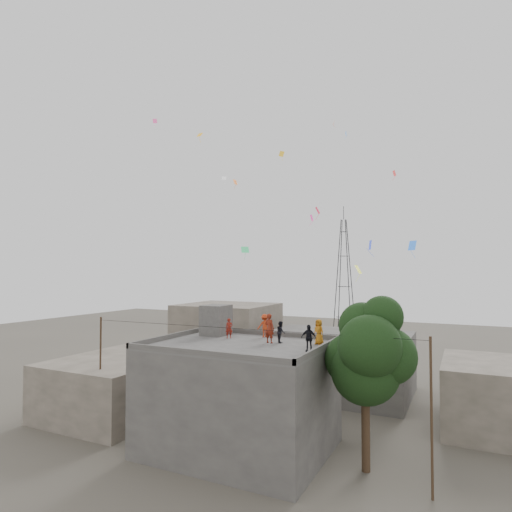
{
  "coord_description": "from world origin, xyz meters",
  "views": [
    {
      "loc": [
        11.95,
        -22.29,
        10.41
      ],
      "look_at": [
        -0.05,
        2.3,
        11.37
      ],
      "focal_mm": 30.0,
      "sensor_mm": 36.0,
      "label": 1
    }
  ],
  "objects_px": {
    "stair_head_box": "(216,320)",
    "transmission_tower": "(344,280)",
    "person_red_adult": "(269,328)",
    "tree": "(369,353)",
    "person_dark_adult": "(309,338)"
  },
  "relations": [
    {
      "from": "tree",
      "to": "person_dark_adult",
      "type": "height_order",
      "value": "tree"
    },
    {
      "from": "stair_head_box",
      "to": "tree",
      "type": "distance_m",
      "value": 10.8
    },
    {
      "from": "transmission_tower",
      "to": "stair_head_box",
      "type": "bearing_deg",
      "value": -88.77
    },
    {
      "from": "person_dark_adult",
      "to": "transmission_tower",
      "type": "bearing_deg",
      "value": 98.91
    },
    {
      "from": "tree",
      "to": "transmission_tower",
      "type": "bearing_deg",
      "value": 106.09
    },
    {
      "from": "person_dark_adult",
      "to": "person_red_adult",
      "type": "bearing_deg",
      "value": 149.54
    },
    {
      "from": "tree",
      "to": "person_red_adult",
      "type": "bearing_deg",
      "value": 174.33
    },
    {
      "from": "person_red_adult",
      "to": "tree",
      "type": "bearing_deg",
      "value": -173.47
    },
    {
      "from": "tree",
      "to": "person_red_adult",
      "type": "xyz_separation_m",
      "value": [
        -5.97,
        0.59,
        0.87
      ]
    },
    {
      "from": "stair_head_box",
      "to": "transmission_tower",
      "type": "xyz_separation_m",
      "value": [
        -0.8,
        37.4,
        1.97
      ]
    },
    {
      "from": "stair_head_box",
      "to": "person_red_adult",
      "type": "bearing_deg",
      "value": -17.07
    },
    {
      "from": "tree",
      "to": "stair_head_box",
      "type": "bearing_deg",
      "value": 169.26
    },
    {
      "from": "transmission_tower",
      "to": "person_dark_adult",
      "type": "distance_m",
      "value": 41.31
    },
    {
      "from": "stair_head_box",
      "to": "tree",
      "type": "bearing_deg",
      "value": -10.74
    },
    {
      "from": "stair_head_box",
      "to": "person_red_adult",
      "type": "relative_size",
      "value": 1.14
    }
  ]
}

